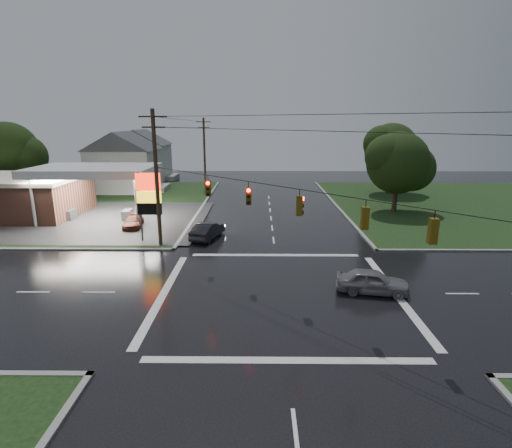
{
  "coord_description": "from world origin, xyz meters",
  "views": [
    {
      "loc": [
        -1.22,
        -22.3,
        10.11
      ],
      "look_at": [
        -1.48,
        5.03,
        3.0
      ],
      "focal_mm": 28.0,
      "sensor_mm": 36.0,
      "label": 1
    }
  ],
  "objects_px": {
    "house_near": "(124,161)",
    "tree_ne_near": "(399,163)",
    "pylon_sign": "(149,196)",
    "car_crossing": "(373,281)",
    "car_north": "(208,230)",
    "tree_nw_behind": "(9,152)",
    "utility_pole_n": "(204,152)",
    "car_pump": "(133,222)",
    "tree_ne_far": "(392,150)",
    "gas_station": "(32,193)",
    "house_far": "(141,154)",
    "utility_pole_nw": "(157,177)"
  },
  "relations": [
    {
      "from": "utility_pole_nw",
      "to": "car_crossing",
      "type": "height_order",
      "value": "utility_pole_nw"
    },
    {
      "from": "gas_station",
      "to": "tree_ne_near",
      "type": "height_order",
      "value": "tree_ne_near"
    },
    {
      "from": "utility_pole_nw",
      "to": "tree_ne_far",
      "type": "height_order",
      "value": "utility_pole_nw"
    },
    {
      "from": "utility_pole_n",
      "to": "house_near",
      "type": "distance_m",
      "value": 11.67
    },
    {
      "from": "pylon_sign",
      "to": "house_near",
      "type": "bearing_deg",
      "value": 112.28
    },
    {
      "from": "car_pump",
      "to": "tree_ne_far",
      "type": "bearing_deg",
      "value": 23.82
    },
    {
      "from": "house_far",
      "to": "tree_nw_behind",
      "type": "xyz_separation_m",
      "value": [
        -11.89,
        -18.01,
        1.77
      ]
    },
    {
      "from": "tree_ne_near",
      "to": "tree_ne_far",
      "type": "bearing_deg",
      "value": 75.93
    },
    {
      "from": "pylon_sign",
      "to": "car_north",
      "type": "height_order",
      "value": "pylon_sign"
    },
    {
      "from": "car_crossing",
      "to": "house_near",
      "type": "bearing_deg",
      "value": 46.89
    },
    {
      "from": "tree_ne_near",
      "to": "utility_pole_nw",
      "type": "bearing_deg",
      "value": -152.14
    },
    {
      "from": "pylon_sign",
      "to": "car_crossing",
      "type": "xyz_separation_m",
      "value": [
        16.09,
        -10.4,
        -3.28
      ]
    },
    {
      "from": "pylon_sign",
      "to": "car_pump",
      "type": "relative_size",
      "value": 1.49
    },
    {
      "from": "tree_ne_near",
      "to": "gas_station",
      "type": "bearing_deg",
      "value": -176.7
    },
    {
      "from": "car_pump",
      "to": "tree_ne_near",
      "type": "bearing_deg",
      "value": 6.18
    },
    {
      "from": "tree_nw_behind",
      "to": "car_crossing",
      "type": "height_order",
      "value": "tree_nw_behind"
    },
    {
      "from": "gas_station",
      "to": "pylon_sign",
      "type": "xyz_separation_m",
      "value": [
        15.18,
        -9.2,
        1.46
      ]
    },
    {
      "from": "tree_ne_far",
      "to": "car_pump",
      "type": "bearing_deg",
      "value": -148.31
    },
    {
      "from": "house_far",
      "to": "tree_ne_far",
      "type": "xyz_separation_m",
      "value": [
        39.1,
        -14.01,
        1.77
      ]
    },
    {
      "from": "tree_ne_near",
      "to": "car_crossing",
      "type": "bearing_deg",
      "value": -111.35
    },
    {
      "from": "gas_station",
      "to": "car_crossing",
      "type": "relative_size",
      "value": 6.1
    },
    {
      "from": "utility_pole_nw",
      "to": "tree_ne_far",
      "type": "bearing_deg",
      "value": 42.59
    },
    {
      "from": "car_north",
      "to": "car_pump",
      "type": "relative_size",
      "value": 1.12
    },
    {
      "from": "gas_station",
      "to": "house_far",
      "type": "bearing_deg",
      "value": 82.5
    },
    {
      "from": "pylon_sign",
      "to": "tree_ne_far",
      "type": "distance_m",
      "value": 36.35
    },
    {
      "from": "utility_pole_n",
      "to": "tree_nw_behind",
      "type": "distance_m",
      "value": 25.63
    },
    {
      "from": "utility_pole_nw",
      "to": "tree_ne_near",
      "type": "bearing_deg",
      "value": 27.86
    },
    {
      "from": "car_crossing",
      "to": "car_pump",
      "type": "relative_size",
      "value": 1.07
    },
    {
      "from": "pylon_sign",
      "to": "house_near",
      "type": "height_order",
      "value": "house_near"
    },
    {
      "from": "car_north",
      "to": "car_pump",
      "type": "distance_m",
      "value": 8.5
    },
    {
      "from": "utility_pole_nw",
      "to": "gas_station",
      "type": "bearing_deg",
      "value": 147.77
    },
    {
      "from": "tree_nw_behind",
      "to": "car_pump",
      "type": "distance_m",
      "value": 25.85
    },
    {
      "from": "house_near",
      "to": "tree_ne_far",
      "type": "xyz_separation_m",
      "value": [
        38.1,
        -2.01,
        1.77
      ]
    },
    {
      "from": "gas_station",
      "to": "house_near",
      "type": "bearing_deg",
      "value": 73.83
    },
    {
      "from": "car_crossing",
      "to": "car_pump",
      "type": "bearing_deg",
      "value": 62.27
    },
    {
      "from": "car_pump",
      "to": "car_north",
      "type": "bearing_deg",
      "value": -33.19
    },
    {
      "from": "utility_pole_nw",
      "to": "house_near",
      "type": "xyz_separation_m",
      "value": [
        -11.45,
        26.5,
        -1.32
      ]
    },
    {
      "from": "utility_pole_nw",
      "to": "car_crossing",
      "type": "relative_size",
      "value": 2.56
    },
    {
      "from": "utility_pole_n",
      "to": "car_north",
      "type": "bearing_deg",
      "value": -82.08
    },
    {
      "from": "gas_station",
      "to": "pylon_sign",
      "type": "relative_size",
      "value": 4.37
    },
    {
      "from": "utility_pole_nw",
      "to": "tree_ne_near",
      "type": "xyz_separation_m",
      "value": [
        23.64,
        12.49,
        -0.16
      ]
    },
    {
      "from": "house_near",
      "to": "car_north",
      "type": "relative_size",
      "value": 2.45
    },
    {
      "from": "house_near",
      "to": "tree_ne_far",
      "type": "bearing_deg",
      "value": -3.01
    },
    {
      "from": "utility_pole_n",
      "to": "car_pump",
      "type": "distance_m",
      "value": 23.77
    },
    {
      "from": "tree_ne_near",
      "to": "car_pump",
      "type": "xyz_separation_m",
      "value": [
        -27.63,
        -6.91,
        -4.98
      ]
    },
    {
      "from": "tree_ne_near",
      "to": "pylon_sign",
      "type": "bearing_deg",
      "value": -154.99
    },
    {
      "from": "pylon_sign",
      "to": "car_crossing",
      "type": "height_order",
      "value": "pylon_sign"
    },
    {
      "from": "house_far",
      "to": "pylon_sign",
      "type": "bearing_deg",
      "value": -73.02
    },
    {
      "from": "house_near",
      "to": "tree_ne_near",
      "type": "bearing_deg",
      "value": -21.76
    },
    {
      "from": "utility_pole_n",
      "to": "house_far",
      "type": "distance_m",
      "value": 16.0
    }
  ]
}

